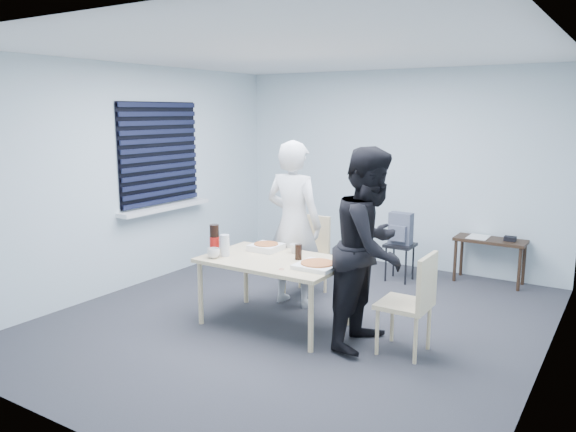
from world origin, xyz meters
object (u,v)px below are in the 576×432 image
Objects in this scene: chair_far at (309,249)px; side_table at (490,245)px; chair_right at (414,297)px; mug_a at (214,253)px; soda_bottle at (215,240)px; person_white at (294,224)px; backpack at (400,229)px; person_black at (371,248)px; stool at (400,252)px; dining_table at (274,265)px; mug_b at (295,248)px.

chair_far is 2.23m from side_table.
side_table is (0.07, 2.46, -0.04)m from chair_right.
mug_a is at bearing -102.61° from chair_far.
person_white is at bearing 62.07° from soda_bottle.
backpack is at bearing 53.91° from chair_far.
chair_right is 0.56m from person_black.
stool is at bearing 54.23° from chair_far.
person_white is at bearing -114.84° from stool.
dining_table is at bearing 29.47° from mug_a.
dining_table is 11.10× the size of mug_a.
mug_b is at bearing -122.40° from side_table.
soda_bottle is at bearing 124.04° from mug_a.
soda_bottle reaches higher than mug_b.
stool is at bearing 76.19° from dining_table.
chair_right is at bearing -42.50° from backpack.
chair_far is 0.81m from mug_b.
soda_bottle is at bearing 99.38° from person_black.
backpack reaches higher than side_table.
side_table is 6.69× the size of mug_a.
chair_far reaches higher than mug_a.
mug_a is 1.23× the size of mug_b.
stool is 1.21× the size of backpack.
chair_far is at bearing -102.86° from backpack.
person_white is at bearing -91.78° from backpack.
person_white is (-0.16, 0.61, 0.28)m from dining_table.
mug_a is at bearing -90.44° from backpack.
chair_right reaches higher than mug_b.
person_white is 4.59× the size of backpack.
dining_table is 2.11m from stool.
dining_table is at bearing 104.60° from person_white.
person_white is at bearing -82.34° from chair_far.
person_white is at bearing 64.28° from person_black.
mug_a is (-0.35, -0.90, -0.17)m from person_white.
chair_far is 1.58m from person_black.
soda_bottle is at bearing -106.60° from chair_far.
dining_table is 0.69m from person_white.
mug_a is (-1.01, -2.31, 0.06)m from backpack.
chair_far is 2.91× the size of soda_bottle.
person_white reaches higher than soda_bottle.
soda_bottle reaches higher than side_table.
person_black reaches higher than dining_table.
backpack is (-0.96, -0.50, 0.19)m from side_table.
mug_b reaches higher than dining_table.
person_black is at bearing 9.38° from soda_bottle.
person_black is 2.15× the size of side_table.
person_black is at bearing 3.98° from dining_table.
dining_table is 0.77× the size of person_black.
dining_table reaches higher than side_table.
mug_a is at bearing -150.53° from dining_table.
person_white is at bearing -130.27° from side_table.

